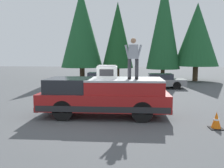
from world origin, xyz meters
The scene contains 11 objects.
ground_plane centered at (0.00, 0.00, 0.00)m, with size 90.00×90.00×0.00m, color #4C4F51.
pickup_truck centered at (0.25, -0.70, 0.87)m, with size 2.01×5.54×1.65m.
compressor_unit centered at (0.39, -0.81, 1.93)m, with size 0.65×0.84×0.56m.
person_on_truck_bed centered at (0.04, -1.92, 2.55)m, with size 0.29×0.72×1.69m.
parked_car_grey centered at (9.51, -4.18, 0.58)m, with size 1.64×4.10×1.16m.
parked_car_silver centered at (10.51, 0.89, 0.58)m, with size 1.64×4.10×1.16m.
traffic_cone centered at (-1.27, -4.91, 0.29)m, with size 0.47×0.47×0.62m.
conifer_far_left centered at (15.25, -8.51, 4.68)m, with size 4.39×4.39×7.83m.
conifer_left centered at (15.07, -5.18, 5.71)m, with size 3.40×3.40×10.20m.
conifer_center_left centered at (16.17, -0.48, 4.75)m, with size 3.36×3.36×8.24m.
conifer_center_right centered at (16.41, 3.47, 5.53)m, with size 4.56×4.56×9.78m.
Camera 1 is at (-9.97, -1.77, 2.64)m, focal length 38.62 mm.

